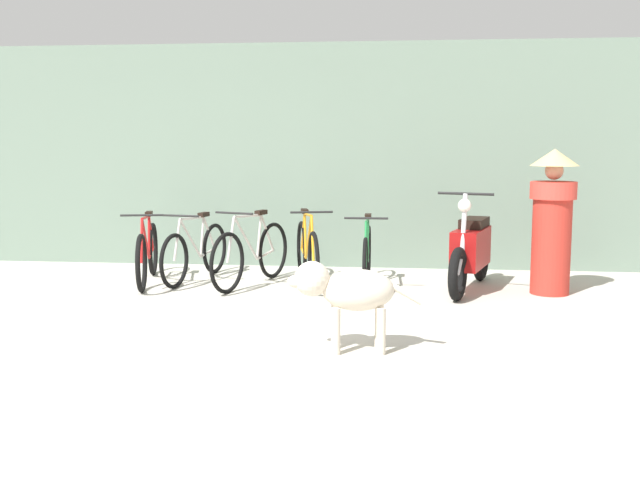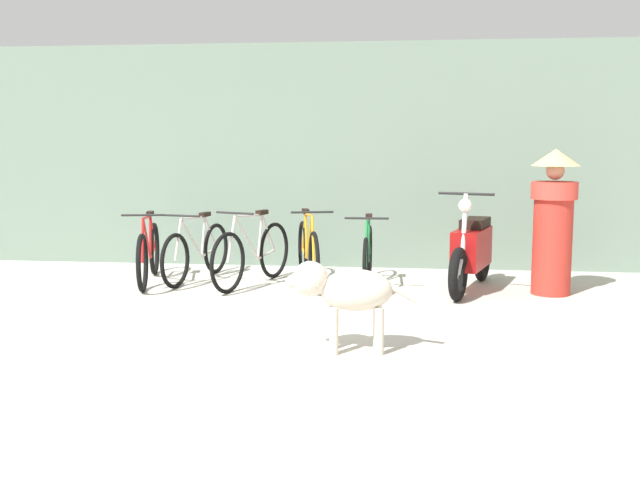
{
  "view_description": "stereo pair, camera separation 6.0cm",
  "coord_description": "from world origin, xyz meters",
  "views": [
    {
      "loc": [
        1.66,
        -5.95,
        1.62
      ],
      "look_at": [
        0.87,
        1.26,
        0.65
      ],
      "focal_mm": 42.0,
      "sensor_mm": 36.0,
      "label": 1
    },
    {
      "loc": [
        1.72,
        -5.94,
        1.62
      ],
      "look_at": [
        0.87,
        1.26,
        0.65
      ],
      "focal_mm": 42.0,
      "sensor_mm": 36.0,
      "label": 2
    }
  ],
  "objects": [
    {
      "name": "shop_wall_back",
      "position": [
        0.0,
        3.62,
        1.42
      ],
      "size": [
        9.79,
        0.2,
        2.83
      ],
      "color": "slate",
      "rests_on": "ground"
    },
    {
      "name": "person_in_robes",
      "position": [
        3.24,
        2.09,
        0.81
      ],
      "size": [
        0.54,
        0.54,
        1.53
      ],
      "rotation": [
        0.0,
        0.0,
        3.21
      ],
      "color": "#B72D23",
      "rests_on": "ground"
    },
    {
      "name": "stray_dog",
      "position": [
        1.25,
        -0.34,
        0.48
      ],
      "size": [
        1.05,
        0.38,
        0.71
      ],
      "rotation": [
        0.0,
        0.0,
        3.25
      ],
      "color": "beige",
      "rests_on": "ground"
    },
    {
      "name": "bicycle_4",
      "position": [
        1.29,
        2.22,
        0.34
      ],
      "size": [
        0.46,
        1.71,
        0.82
      ],
      "rotation": [
        0.0,
        0.0,
        -1.56
      ],
      "color": "black",
      "rests_on": "ground"
    },
    {
      "name": "motorcycle",
      "position": [
        2.41,
        2.18,
        0.43
      ],
      "size": [
        0.68,
        1.71,
        1.09
      ],
      "rotation": [
        0.0,
        0.0,
        -1.87
      ],
      "color": "black",
      "rests_on": "ground"
    },
    {
      "name": "bicycle_0",
      "position": [
        -1.21,
        2.2,
        0.34
      ],
      "size": [
        0.51,
        1.66,
        0.83
      ],
      "rotation": [
        0.0,
        0.0,
        -1.36
      ],
      "color": "black",
      "rests_on": "ground"
    },
    {
      "name": "bicycle_1",
      "position": [
        -0.7,
        2.41,
        0.33
      ],
      "size": [
        0.48,
        1.6,
        0.8
      ],
      "rotation": [
        0.0,
        0.0,
        -1.77
      ],
      "color": "black",
      "rests_on": "ground"
    },
    {
      "name": "bicycle_2",
      "position": [
        -0.0,
        2.2,
        0.35
      ],
      "size": [
        0.63,
        1.59,
        0.86
      ],
      "rotation": [
        0.0,
        0.0,
        -1.9
      ],
      "color": "black",
      "rests_on": "ground"
    },
    {
      "name": "bicycle_3",
      "position": [
        0.61,
        2.33,
        0.36
      ],
      "size": [
        0.55,
        1.63,
        0.87
      ],
      "rotation": [
        0.0,
        0.0,
        -1.31
      ],
      "color": "black",
      "rests_on": "ground"
    },
    {
      "name": "ground_plane",
      "position": [
        0.0,
        0.0,
        0.0
      ],
      "size": [
        60.0,
        60.0,
        0.0
      ],
      "primitive_type": "plane",
      "color": "#B7B2A5"
    }
  ]
}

